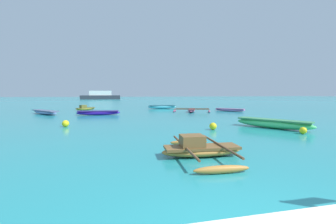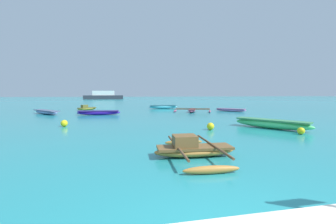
{
  "view_description": "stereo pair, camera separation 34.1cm",
  "coord_description": "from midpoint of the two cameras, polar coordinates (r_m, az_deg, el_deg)",
  "views": [
    {
      "loc": [
        -1.71,
        -1.86,
        1.94
      ],
      "look_at": [
        2.66,
        17.67,
        0.25
      ],
      "focal_mm": 24.0,
      "sensor_mm": 36.0,
      "label": 1
    },
    {
      "loc": [
        -1.38,
        -1.93,
        1.94
      ],
      "look_at": [
        2.66,
        17.67,
        0.25
      ],
      "focal_mm": 24.0,
      "sensor_mm": 36.0,
      "label": 2
    }
  ],
  "objects": [
    {
      "name": "moored_boat_0",
      "position": [
        13.65,
        25.45,
        -2.67
      ],
      "size": [
        2.94,
        3.84,
        0.49
      ],
      "rotation": [
        0.0,
        0.0,
        -0.98
      ],
      "color": "#56E47F",
      "rests_on": "ground_plane"
    },
    {
      "name": "moored_boat_1",
      "position": [
        20.87,
        -16.75,
        -0.12
      ],
      "size": [
        3.81,
        1.03,
        0.38
      ],
      "rotation": [
        0.0,
        0.0,
        -0.07
      ],
      "color": "#3A19AA",
      "rests_on": "ground_plane"
    },
    {
      "name": "moored_boat_2",
      "position": [
        24.8,
        16.05,
        0.55
      ],
      "size": [
        2.84,
        2.75,
        0.3
      ],
      "rotation": [
        0.0,
        0.0,
        -0.76
      ],
      "color": "#D586D2",
      "rests_on": "ground_plane"
    },
    {
      "name": "moored_boat_3",
      "position": [
        7.06,
        7.79,
        -9.33
      ],
      "size": [
        2.54,
        3.34,
        0.66
      ],
      "rotation": [
        0.0,
        0.0,
        -0.05
      ],
      "color": "#BB7C34",
      "rests_on": "ground_plane"
    },
    {
      "name": "moored_boat_4",
      "position": [
        23.46,
        -28.15,
        0.03
      ],
      "size": [
        3.2,
        3.56,
        0.37
      ],
      "rotation": [
        0.0,
        0.0,
        -0.86
      ],
      "color": "#7E92CC",
      "rests_on": "ground_plane"
    },
    {
      "name": "moored_boat_5",
      "position": [
        27.35,
        -19.68,
        0.93
      ],
      "size": [
        2.16,
        1.91,
        0.6
      ],
      "rotation": [
        0.0,
        0.0,
        0.68
      ],
      "color": "olive",
      "rests_on": "ground_plane"
    },
    {
      "name": "moored_boat_6",
      "position": [
        23.18,
        6.6,
        0.41
      ],
      "size": [
        4.17,
        3.13,
        0.36
      ],
      "rotation": [
        0.0,
        0.0,
        1.19
      ],
      "color": "#A0496A",
      "rests_on": "ground_plane"
    },
    {
      "name": "moored_boat_7",
      "position": [
        27.83,
        -0.88,
        1.38
      ],
      "size": [
        3.59,
        1.19,
        0.48
      ],
      "rotation": [
        0.0,
        0.0,
        -0.1
      ],
      "color": "#52C2D8",
      "rests_on": "ground_plane"
    },
    {
      "name": "mooring_buoy_0",
      "position": [
        14.25,
        -24.24,
        -2.64
      ],
      "size": [
        0.39,
        0.39,
        0.39
      ],
      "color": "yellow",
      "rests_on": "ground_plane"
    },
    {
      "name": "mooring_buoy_1",
      "position": [
        12.4,
        31.39,
        -4.12
      ],
      "size": [
        0.33,
        0.33,
        0.33
      ],
      "color": "yellow",
      "rests_on": "ground_plane"
    },
    {
      "name": "mooring_buoy_2",
      "position": [
        12.09,
        11.54,
        -3.59
      ],
      "size": [
        0.39,
        0.39,
        0.39
      ],
      "color": "yellow",
      "rests_on": "ground_plane"
    },
    {
      "name": "distant_ferry",
      "position": [
        74.08,
        -15.89,
        3.99
      ],
      "size": [
        12.05,
        2.65,
        2.65
      ],
      "color": "#2D333D",
      "rests_on": "ground_plane"
    }
  ]
}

